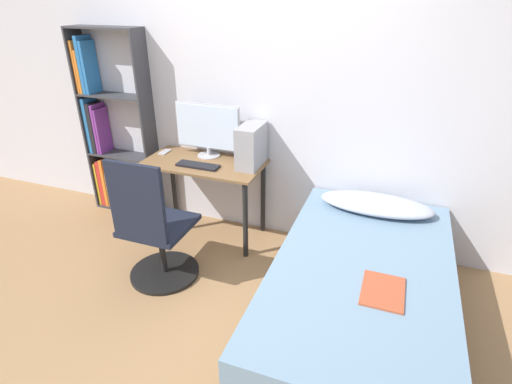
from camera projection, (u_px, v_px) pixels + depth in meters
ground_plane at (188, 326)px, 2.78m from camera, size 14.00×14.00×0.00m
wall_back at (259, 100)px, 3.43m from camera, size 8.00×0.05×2.50m
desk at (204, 175)px, 3.59m from camera, size 1.06×0.55×0.74m
bookshelf at (107, 130)px, 3.98m from camera, size 0.72×0.22×1.82m
office_chair at (155, 236)px, 3.05m from camera, size 0.56×0.56×1.07m
bed at (359, 297)px, 2.66m from camera, size 1.14×2.03×0.53m
pillow at (376, 204)px, 3.15m from camera, size 0.87×0.36×0.11m
magazine at (383, 291)px, 2.30m from camera, size 0.24×0.32×0.01m
monitor at (208, 129)px, 3.56m from camera, size 0.62×0.21×0.48m
keyboard at (198, 165)px, 3.44m from camera, size 0.38×0.12×0.02m
pc_tower at (251, 146)px, 3.39m from camera, size 0.17×0.36×0.36m
phone at (165, 152)px, 3.75m from camera, size 0.07×0.14×0.01m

